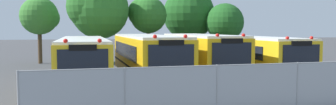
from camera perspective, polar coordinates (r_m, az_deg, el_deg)
ground_plane at (r=20.51m, az=0.88°, el=-4.45°), size 160.00×160.00×0.00m
school_bus_0 at (r=19.43m, az=-13.96°, el=-0.93°), size 2.59×11.33×2.62m
school_bus_1 at (r=19.72m, az=-3.58°, el=-0.54°), size 2.61×10.80×2.77m
school_bus_2 at (r=20.66m, az=5.39°, el=-0.32°), size 2.65×9.40×2.79m
school_bus_3 at (r=22.49m, az=13.58°, el=-0.25°), size 2.67×10.47×2.64m
tree_0 at (r=31.45m, az=-20.45°, el=5.66°), size 3.32×3.23×5.72m
tree_1 at (r=28.75m, az=-11.82°, el=7.16°), size 5.07×4.78×6.95m
tree_2 at (r=29.98m, az=-3.65°, el=6.35°), size 3.38×3.20×5.79m
tree_3 at (r=33.30m, az=3.72°, el=6.44°), size 5.00×5.00×6.91m
tree_4 at (r=31.71m, az=9.45°, el=5.04°), size 3.46×3.46×5.32m
chainlink_fence at (r=12.78m, az=14.83°, el=-5.57°), size 16.12×0.07×1.77m
traffic_cone at (r=15.29m, az=23.82°, el=-6.72°), size 0.39×0.39×0.52m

